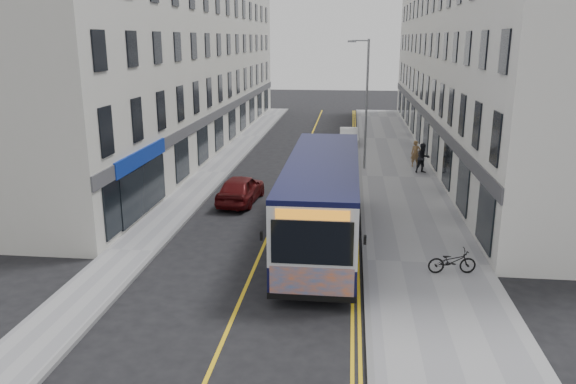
% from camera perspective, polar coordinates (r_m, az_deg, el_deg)
% --- Properties ---
extents(ground, '(140.00, 140.00, 0.00)m').
position_cam_1_polar(ground, '(22.53, -2.52, -5.57)').
color(ground, black).
rests_on(ground, ground).
extents(pavement_east, '(4.50, 64.00, 0.12)m').
position_cam_1_polar(pavement_east, '(33.87, 11.19, 1.44)').
color(pavement_east, gray).
rests_on(pavement_east, ground).
extents(pavement_west, '(2.00, 64.00, 0.12)m').
position_cam_1_polar(pavement_west, '(34.75, -7.63, 1.96)').
color(pavement_west, gray).
rests_on(pavement_west, ground).
extents(kerb_east, '(0.18, 64.00, 0.13)m').
position_cam_1_polar(kerb_east, '(33.74, 7.38, 1.57)').
color(kerb_east, slate).
rests_on(kerb_east, ground).
extents(kerb_west, '(0.18, 64.00, 0.13)m').
position_cam_1_polar(kerb_west, '(34.52, -6.02, 1.93)').
color(kerb_west, slate).
rests_on(kerb_west, ground).
extents(road_centre_line, '(0.12, 64.00, 0.01)m').
position_cam_1_polar(road_centre_line, '(33.92, 0.60, 1.66)').
color(road_centre_line, yellow).
rests_on(road_centre_line, ground).
extents(road_dbl_yellow_inner, '(0.10, 64.00, 0.01)m').
position_cam_1_polar(road_dbl_yellow_inner, '(33.75, 6.61, 1.49)').
color(road_dbl_yellow_inner, yellow).
rests_on(road_dbl_yellow_inner, ground).
extents(road_dbl_yellow_outer, '(0.10, 64.00, 0.01)m').
position_cam_1_polar(road_dbl_yellow_outer, '(33.75, 6.95, 1.48)').
color(road_dbl_yellow_outer, yellow).
rests_on(road_dbl_yellow_outer, ground).
extents(terrace_east, '(6.00, 46.00, 13.00)m').
position_cam_1_polar(terrace_east, '(42.60, 17.92, 12.59)').
color(terrace_east, silver).
rests_on(terrace_east, ground).
extents(terrace_west, '(6.00, 46.00, 13.00)m').
position_cam_1_polar(terrace_west, '(43.59, -10.29, 13.11)').
color(terrace_west, beige).
rests_on(terrace_west, ground).
extents(streetlamp, '(1.32, 0.18, 8.00)m').
position_cam_1_polar(streetlamp, '(34.98, 7.86, 9.23)').
color(streetlamp, gray).
rests_on(streetlamp, ground).
extents(city_bus, '(2.80, 12.00, 3.49)m').
position_cam_1_polar(city_bus, '(22.39, 3.53, -0.57)').
color(city_bus, black).
rests_on(city_bus, ground).
extents(bicycle, '(1.73, 0.79, 0.88)m').
position_cam_1_polar(bicycle, '(20.45, 16.33, -6.77)').
color(bicycle, black).
rests_on(bicycle, pavement_east).
extents(pedestrian_near, '(0.65, 0.47, 1.67)m').
position_cam_1_polar(pedestrian_near, '(36.60, 12.83, 3.82)').
color(pedestrian_near, olive).
rests_on(pedestrian_near, pavement_east).
extents(pedestrian_far, '(1.06, 0.95, 1.81)m').
position_cam_1_polar(pedestrian_far, '(34.94, 13.55, 3.36)').
color(pedestrian_far, black).
rests_on(pedestrian_far, pavement_east).
extents(car_white, '(1.49, 3.98, 1.30)m').
position_cam_1_polar(car_white, '(43.99, 6.19, 5.62)').
color(car_white, white).
rests_on(car_white, ground).
extents(car_maroon, '(2.04, 4.34, 1.44)m').
position_cam_1_polar(car_maroon, '(28.31, -4.83, 0.32)').
color(car_maroon, '#520D0F').
rests_on(car_maroon, ground).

